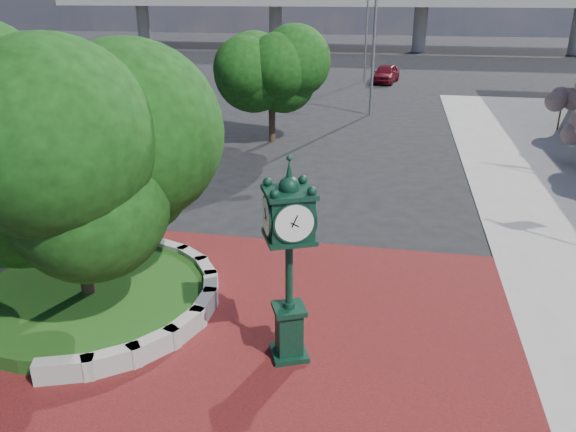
% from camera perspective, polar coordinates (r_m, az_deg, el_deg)
% --- Properties ---
extents(ground, '(200.00, 200.00, 0.00)m').
position_cam_1_polar(ground, '(14.41, -1.54, -10.93)').
color(ground, black).
rests_on(ground, ground).
extents(plaza, '(12.00, 12.00, 0.04)m').
position_cam_1_polar(plaza, '(13.60, -2.47, -13.10)').
color(plaza, maroon).
rests_on(plaza, ground).
extents(planter_wall, '(2.96, 6.77, 0.54)m').
position_cam_1_polar(planter_wall, '(15.02, -11.81, -8.77)').
color(planter_wall, '#9E9B93').
rests_on(planter_wall, ground).
extents(grass_bed, '(6.10, 6.10, 0.40)m').
position_cam_1_polar(grass_bed, '(16.01, -19.47, -7.87)').
color(grass_bed, '#1E4614').
rests_on(grass_bed, ground).
extents(overpass, '(90.00, 12.00, 7.50)m').
position_cam_1_polar(overpass, '(81.87, 9.58, 20.76)').
color(overpass, '#9E9B93').
rests_on(overpass, ground).
extents(tree_planter, '(5.20, 5.20, 6.33)m').
position_cam_1_polar(tree_planter, '(14.67, -21.19, 4.21)').
color(tree_planter, '#38281C').
rests_on(tree_planter, ground).
extents(tree_street, '(4.40, 4.40, 5.45)m').
position_cam_1_polar(tree_street, '(30.89, -1.67, 13.40)').
color(tree_street, '#38281C').
rests_on(tree_street, ground).
extents(post_clock, '(1.23, 1.23, 4.71)m').
position_cam_1_polar(post_clock, '(11.96, 0.12, -4.01)').
color(post_clock, black).
rests_on(post_clock, ground).
extents(parked_car, '(2.74, 5.05, 1.63)m').
position_cam_1_polar(parked_car, '(53.25, 9.90, 14.07)').
color(parked_car, maroon).
rests_on(parked_car, ground).
extents(street_lamp_near, '(2.29, 0.48, 10.22)m').
position_cam_1_polar(street_lamp_near, '(38.34, 9.23, 18.93)').
color(street_lamp_near, slate).
rests_on(street_lamp_near, ground).
extents(street_lamp_far, '(1.89, 0.67, 8.58)m').
position_cam_1_polar(street_lamp_far, '(53.14, 8.24, 18.72)').
color(street_lamp_far, slate).
rests_on(street_lamp_far, ground).
extents(shrub_far, '(1.20, 1.20, 2.20)m').
position_cam_1_polar(shrub_far, '(37.61, 26.06, 10.23)').
color(shrub_far, '#38281C').
rests_on(shrub_far, ground).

